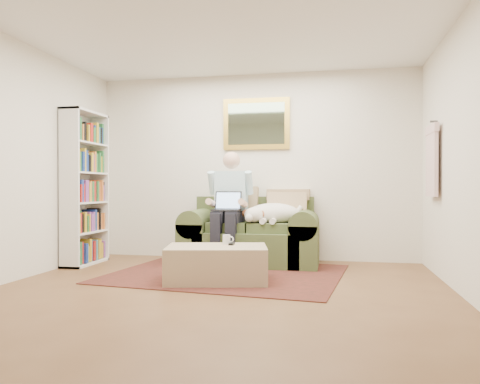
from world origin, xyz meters
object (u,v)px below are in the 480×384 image
(sofa, at_px, (251,241))
(bookshelf, at_px, (85,188))
(laptop, at_px, (227,205))
(coffee_mug, at_px, (226,239))
(seated_man, at_px, (228,208))
(sleeping_dog, at_px, (274,213))
(ottoman, at_px, (217,264))

(sofa, bearing_deg, bookshelf, -168.82)
(laptop, relative_size, coffee_mug, 3.41)
(seated_man, distance_m, sleeping_dog, 0.59)
(coffee_mug, height_order, bookshelf, bookshelf)
(ottoman, bearing_deg, laptop, 96.42)
(bookshelf, bearing_deg, laptop, 5.87)
(laptop, bearing_deg, coffee_mug, -77.80)
(sleeping_dog, relative_size, bookshelf, 0.36)
(sofa, xyz_separation_m, coffee_mug, (-0.09, -1.02, 0.13))
(ottoman, bearing_deg, sleeping_dog, 67.82)
(sleeping_dog, bearing_deg, coffee_mug, -113.60)
(laptop, bearing_deg, sofa, 41.02)
(sofa, distance_m, seated_man, 0.53)
(sleeping_dog, xyz_separation_m, bookshelf, (-2.45, -0.33, 0.33))
(ottoman, height_order, bookshelf, bookshelf)
(sofa, height_order, seated_man, seated_man)
(sofa, distance_m, sleeping_dog, 0.49)
(bookshelf, bearing_deg, sofa, 11.18)
(coffee_mug, xyz_separation_m, bookshelf, (-2.04, 0.60, 0.57))
(ottoman, relative_size, bookshelf, 0.52)
(coffee_mug, bearing_deg, sofa, 84.84)
(seated_man, xyz_separation_m, bookshelf, (-1.87, -0.26, 0.26))
(sofa, bearing_deg, coffee_mug, -95.16)
(bookshelf, bearing_deg, coffee_mug, -16.39)
(ottoman, bearing_deg, bookshelf, 157.75)
(laptop, height_order, ottoman, laptop)
(laptop, bearing_deg, ottoman, -83.58)
(laptop, distance_m, sleeping_dog, 0.60)
(coffee_mug, relative_size, bookshelf, 0.05)
(seated_man, bearing_deg, ottoman, -83.99)
(sleeping_dog, height_order, bookshelf, bookshelf)
(bookshelf, bearing_deg, sleeping_dog, 7.74)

